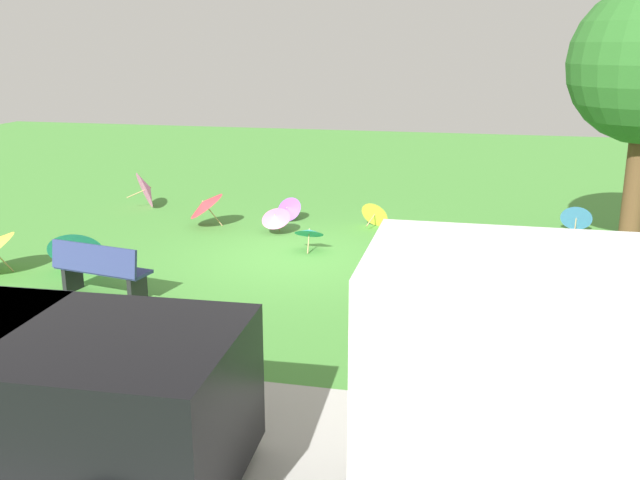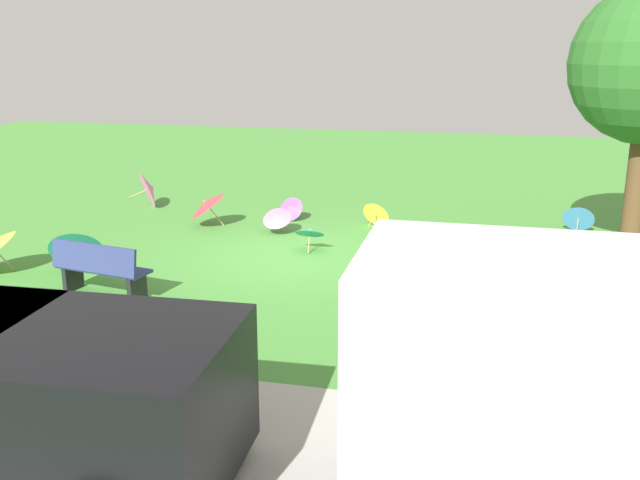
# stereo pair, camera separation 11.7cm
# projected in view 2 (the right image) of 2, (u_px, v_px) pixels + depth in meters

# --- Properties ---
(ground) EXTENTS (40.00, 40.00, 0.00)m
(ground) POSITION_uv_depth(u_px,v_px,m) (295.00, 258.00, 13.36)
(ground) COLOR #478C38
(road_strip) EXTENTS (40.00, 4.44, 0.01)m
(road_strip) POSITION_uv_depth(u_px,v_px,m) (91.00, 477.00, 6.63)
(road_strip) COLOR #B2AFA8
(road_strip) RESTS_ON ground
(box_trailer_white) EXTENTS (3.21, 2.01, 2.34)m
(box_trailer_white) POSITION_uv_depth(u_px,v_px,m) (559.00, 382.00, 5.63)
(box_trailer_white) COLOR white
(box_trailer_white) RESTS_ON ground
(park_bench) EXTENTS (1.66, 0.76, 0.90)m
(park_bench) POSITION_uv_depth(u_px,v_px,m) (100.00, 269.00, 11.22)
(park_bench) COLOR navy
(park_bench) RESTS_ON ground
(parasol_red_0) EXTENTS (1.04, 1.09, 0.83)m
(parasol_red_0) POSITION_uv_depth(u_px,v_px,m) (206.00, 204.00, 15.52)
(parasol_red_0) COLOR tan
(parasol_red_0) RESTS_ON ground
(parasol_purple_0) EXTENTS (0.60, 0.64, 0.57)m
(parasol_purple_0) POSITION_uv_depth(u_px,v_px,m) (453.00, 254.00, 12.64)
(parasol_purple_0) COLOR tan
(parasol_purple_0) RESTS_ON ground
(parasol_yellow_0) EXTENTS (0.72, 0.67, 0.61)m
(parasol_yellow_0) POSITION_uv_depth(u_px,v_px,m) (377.00, 213.00, 15.54)
(parasol_yellow_0) COLOR tan
(parasol_yellow_0) RESTS_ON ground
(parasol_pink_0) EXTENTS (0.96, 0.95, 0.92)m
(parasol_pink_0) POSITION_uv_depth(u_px,v_px,m) (420.00, 261.00, 11.64)
(parasol_pink_0) COLOR tan
(parasol_pink_0) RESTS_ON ground
(parasol_purple_1) EXTENTS (0.68, 0.62, 0.54)m
(parasol_purple_1) POSITION_uv_depth(u_px,v_px,m) (290.00, 208.00, 16.15)
(parasol_purple_1) COLOR tan
(parasol_purple_1) RESTS_ON ground
(parasol_teal_0) EXTENTS (1.16, 1.03, 0.86)m
(parasol_teal_0) POSITION_uv_depth(u_px,v_px,m) (77.00, 246.00, 12.58)
(parasol_teal_0) COLOR tan
(parasol_teal_0) RESTS_ON ground
(parasol_pink_1) EXTENTS (0.92, 1.00, 0.92)m
(parasol_pink_1) POSITION_uv_depth(u_px,v_px,m) (150.00, 188.00, 17.41)
(parasol_pink_1) COLOR tan
(parasol_pink_1) RESTS_ON ground
(parasol_blue_1) EXTENTS (1.13, 1.12, 0.79)m
(parasol_blue_1) POSITION_uv_depth(u_px,v_px,m) (502.00, 314.00, 9.17)
(parasol_blue_1) COLOR tan
(parasol_blue_1) RESTS_ON ground
(parasol_teal_1) EXTENTS (0.60, 0.58, 0.56)m
(parasol_teal_1) POSITION_uv_depth(u_px,v_px,m) (310.00, 232.00, 13.72)
(parasol_teal_1) COLOR tan
(parasol_teal_1) RESTS_ON ground
(parasol_orange_0) EXTENTS (0.81, 0.78, 0.82)m
(parasol_orange_0) POSITION_uv_depth(u_px,v_px,m) (518.00, 265.00, 11.61)
(parasol_orange_0) COLOR tan
(parasol_orange_0) RESTS_ON ground
(parasol_pink_3) EXTENTS (0.66, 0.62, 0.59)m
(parasol_pink_3) POSITION_uv_depth(u_px,v_px,m) (277.00, 217.00, 14.97)
(parasol_pink_3) COLOR tan
(parasol_pink_3) RESTS_ON ground
(parasol_blue_3) EXTENTS (0.71, 0.65, 0.64)m
(parasol_blue_3) POSITION_uv_depth(u_px,v_px,m) (579.00, 217.00, 15.17)
(parasol_blue_3) COLOR tan
(parasol_blue_3) RESTS_ON ground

